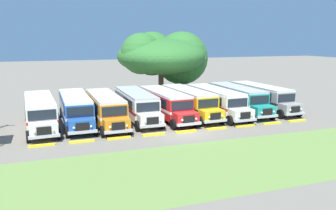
% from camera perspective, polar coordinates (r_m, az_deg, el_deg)
% --- Properties ---
extents(ground_plane, '(220.00, 220.00, 0.00)m').
position_cam_1_polar(ground_plane, '(30.55, 3.17, -4.64)').
color(ground_plane, slate).
extents(foreground_grass_strip, '(80.00, 9.42, 0.01)m').
position_cam_1_polar(foreground_grass_strip, '(23.94, 10.44, -9.27)').
color(foreground_grass_strip, olive).
rests_on(foreground_grass_strip, ground_plane).
extents(parked_bus_slot_0, '(3.18, 10.91, 2.82)m').
position_cam_1_polar(parked_bus_slot_0, '(34.27, -20.49, -0.89)').
color(parked_bus_slot_0, silver).
rests_on(parked_bus_slot_0, ground_plane).
extents(parked_bus_slot_1, '(2.78, 10.85, 2.82)m').
position_cam_1_polar(parked_bus_slot_1, '(34.66, -15.12, -0.45)').
color(parked_bus_slot_1, '#23519E').
rests_on(parked_bus_slot_1, ground_plane).
extents(parked_bus_slot_2, '(2.85, 10.86, 2.82)m').
position_cam_1_polar(parked_bus_slot_2, '(34.18, -10.35, -0.40)').
color(parked_bus_slot_2, orange).
rests_on(parked_bus_slot_2, ground_plane).
extents(parked_bus_slot_3, '(2.70, 10.84, 2.82)m').
position_cam_1_polar(parked_bus_slot_3, '(35.66, -5.29, 0.20)').
color(parked_bus_slot_3, silver).
rests_on(parked_bus_slot_3, ground_plane).
extents(parked_bus_slot_4, '(3.17, 10.91, 2.82)m').
position_cam_1_polar(parked_bus_slot_4, '(36.03, -0.48, 0.36)').
color(parked_bus_slot_4, red).
rests_on(parked_bus_slot_4, ground_plane).
extents(parked_bus_slot_5, '(3.19, 10.91, 2.82)m').
position_cam_1_polar(parked_bus_slot_5, '(37.24, 3.44, 0.69)').
color(parked_bus_slot_5, yellow).
rests_on(parked_bus_slot_5, ground_plane).
extents(parked_bus_slot_6, '(2.95, 10.87, 2.82)m').
position_cam_1_polar(parked_bus_slot_6, '(37.90, 7.96, 0.79)').
color(parked_bus_slot_6, silver).
rests_on(parked_bus_slot_6, ground_plane).
extents(parked_bus_slot_7, '(2.70, 10.84, 2.82)m').
position_cam_1_polar(parked_bus_slot_7, '(39.98, 11.45, 1.20)').
color(parked_bus_slot_7, teal).
rests_on(parked_bus_slot_7, ground_plane).
extents(parked_bus_slot_8, '(3.02, 10.88, 2.82)m').
position_cam_1_polar(parked_bus_slot_8, '(41.78, 15.23, 1.45)').
color(parked_bus_slot_8, '#9E9993').
rests_on(parked_bus_slot_8, ground_plane).
extents(curb_wheelstop_0, '(2.00, 0.36, 0.15)m').
position_cam_1_polar(curb_wheelstop_0, '(28.53, -20.21, -6.30)').
color(curb_wheelstop_0, yellow).
rests_on(curb_wheelstop_0, ground_plane).
extents(curb_wheelstop_1, '(2.00, 0.36, 0.15)m').
position_cam_1_polar(curb_wheelstop_1, '(28.62, -14.12, -5.89)').
color(curb_wheelstop_1, yellow).
rests_on(curb_wheelstop_1, ground_plane).
extents(curb_wheelstop_2, '(2.00, 0.36, 0.15)m').
position_cam_1_polar(curb_wheelstop_2, '(29.03, -8.14, -5.43)').
color(curb_wheelstop_2, yellow).
rests_on(curb_wheelstop_2, ground_plane).
extents(curb_wheelstop_3, '(2.00, 0.36, 0.15)m').
position_cam_1_polar(curb_wheelstop_3, '(29.74, -2.40, -4.92)').
color(curb_wheelstop_3, yellow).
rests_on(curb_wheelstop_3, ground_plane).
extents(curb_wheelstop_4, '(2.00, 0.36, 0.15)m').
position_cam_1_polar(curb_wheelstop_4, '(30.73, 3.01, -4.40)').
color(curb_wheelstop_4, yellow).
rests_on(curb_wheelstop_4, ground_plane).
extents(curb_wheelstop_5, '(2.00, 0.36, 0.15)m').
position_cam_1_polar(curb_wheelstop_5, '(31.98, 8.04, -3.88)').
color(curb_wheelstop_5, yellow).
rests_on(curb_wheelstop_5, ground_plane).
extents(curb_wheelstop_6, '(2.00, 0.36, 0.15)m').
position_cam_1_polar(curb_wheelstop_6, '(33.46, 12.65, -3.38)').
color(curb_wheelstop_6, yellow).
rests_on(curb_wheelstop_6, ground_plane).
extents(curb_wheelstop_7, '(2.00, 0.36, 0.15)m').
position_cam_1_polar(curb_wheelstop_7, '(35.14, 16.84, -2.90)').
color(curb_wheelstop_7, yellow).
rests_on(curb_wheelstop_7, ground_plane).
extents(curb_wheelstop_8, '(2.00, 0.36, 0.15)m').
position_cam_1_polar(curb_wheelstop_8, '(36.99, 20.62, -2.46)').
color(curb_wheelstop_8, yellow).
rests_on(curb_wheelstop_8, ground_plane).
extents(broad_shade_tree, '(13.45, 13.49, 9.25)m').
position_cam_1_polar(broad_shade_tree, '(48.66, -0.77, 8.11)').
color(broad_shade_tree, brown).
rests_on(broad_shade_tree, ground_plane).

